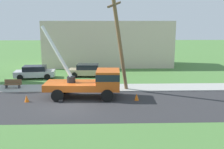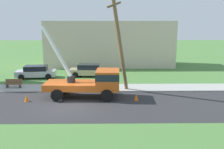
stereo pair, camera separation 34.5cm
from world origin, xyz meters
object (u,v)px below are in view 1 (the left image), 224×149
(parked_sedan_silver, at_px, (35,72))
(parked_sedan_tan, at_px, (88,70))
(traffic_cone_behind, at_px, (27,99))
(traffic_cone_ahead, at_px, (137,97))
(park_bench, at_px, (13,84))
(leaning_utility_pole, at_px, (120,43))
(utility_truck, at_px, (93,81))

(parked_sedan_silver, relative_size, parked_sedan_tan, 1.02)
(traffic_cone_behind, distance_m, parked_sedan_silver, 9.01)
(traffic_cone_ahead, xyz_separation_m, parked_sedan_tan, (-4.54, 9.57, 0.43))
(traffic_cone_behind, distance_m, park_bench, 4.85)
(leaning_utility_pole, bearing_deg, traffic_cone_behind, -161.31)
(traffic_cone_behind, xyz_separation_m, park_bench, (-2.50, 4.15, 0.18))
(utility_truck, height_order, traffic_cone_behind, utility_truck)
(utility_truck, height_order, parked_sedan_silver, utility_truck)
(utility_truck, height_order, parked_sedan_tan, utility_truck)
(traffic_cone_ahead, bearing_deg, utility_truck, 165.33)
(utility_truck, height_order, park_bench, utility_truck)
(leaning_utility_pole, height_order, traffic_cone_behind, leaning_utility_pole)
(park_bench, bearing_deg, utility_truck, -21.49)
(parked_sedan_silver, xyz_separation_m, park_bench, (-0.86, -4.70, -0.25))
(leaning_utility_pole, relative_size, parked_sedan_silver, 1.93)
(traffic_cone_behind, height_order, parked_sedan_tan, parked_sedan_tan)
(leaning_utility_pole, bearing_deg, traffic_cone_ahead, -62.12)
(park_bench, bearing_deg, leaning_utility_pole, -9.02)
(traffic_cone_behind, distance_m, parked_sedan_tan, 10.64)
(traffic_cone_behind, relative_size, parked_sedan_tan, 0.13)
(utility_truck, bearing_deg, traffic_cone_behind, -167.94)
(utility_truck, bearing_deg, leaning_utility_pole, 31.63)
(utility_truck, height_order, leaning_utility_pole, leaning_utility_pole)
(leaning_utility_pole, height_order, parked_sedan_silver, leaning_utility_pole)
(parked_sedan_silver, bearing_deg, park_bench, -100.35)
(leaning_utility_pole, relative_size, park_bench, 5.48)
(parked_sedan_silver, bearing_deg, parked_sedan_tan, 8.55)
(utility_truck, xyz_separation_m, traffic_cone_ahead, (3.60, -0.94, -1.13))
(parked_sedan_silver, bearing_deg, traffic_cone_behind, -79.50)
(park_bench, bearing_deg, parked_sedan_tan, 39.55)
(traffic_cone_ahead, height_order, traffic_cone_behind, same)
(utility_truck, relative_size, traffic_cone_behind, 12.06)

